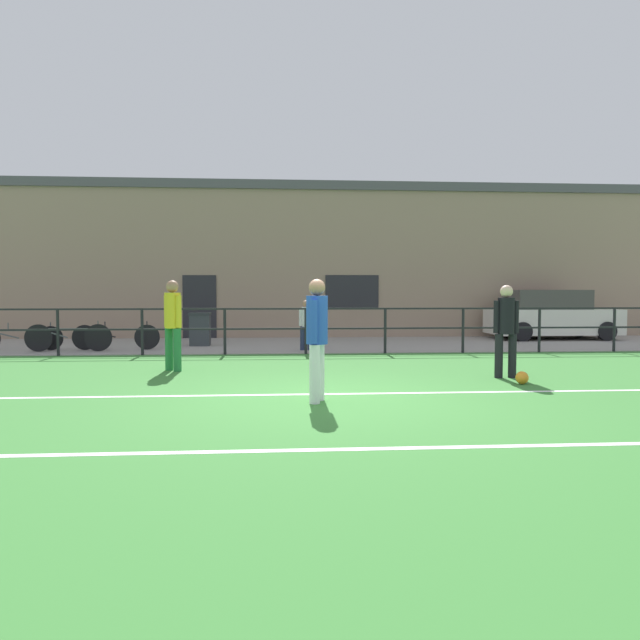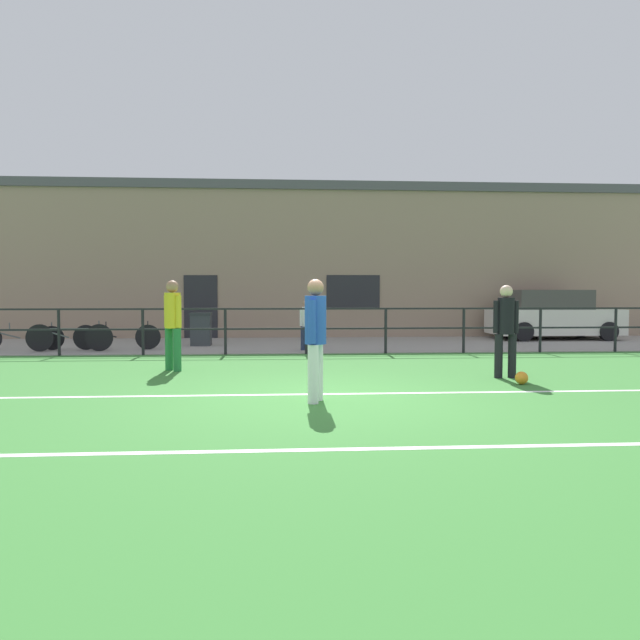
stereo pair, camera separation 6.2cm
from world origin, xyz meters
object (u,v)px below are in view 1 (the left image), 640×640
player_striker (317,332)px  player_winger (173,320)px  bicycle_parked_2 (19,338)px  player_goalkeeper (506,325)px  spectator_child (306,322)px  bicycle_parked_1 (116,337)px  bicycle_parked_0 (68,337)px  trash_bin_0 (200,329)px  soccer_ball_match (522,378)px  parked_car_red (551,316)px

player_striker → player_winger: size_ratio=0.97×
player_striker → bicycle_parked_2: player_striker is taller
player_goalkeeper → spectator_child: (-3.37, 4.99, -0.18)m
spectator_child → player_winger: bearing=51.6°
bicycle_parked_1 → player_winger: bearing=-61.4°
player_striker → bicycle_parked_0: bearing=-121.8°
player_goalkeeper → trash_bin_0: bearing=-44.5°
player_striker → player_winger: player_winger is taller
player_goalkeeper → bicycle_parked_0: player_goalkeeper is taller
player_striker → soccer_ball_match: 3.87m
player_striker → parked_car_red: player_striker is taller
player_winger → bicycle_parked_2: player_winger is taller
player_winger → bicycle_parked_0: (-3.32, 3.72, -0.62)m
spectator_child → bicycle_parked_0: (-6.10, 0.09, -0.38)m
spectator_child → parked_car_red: bearing=-160.5°
player_winger → bicycle_parked_1: 4.69m
soccer_ball_match → spectator_child: size_ratio=0.16×
bicycle_parked_2 → parked_car_red: bearing=9.4°
player_striker → spectator_child: (0.17, 7.02, -0.22)m
spectator_child → trash_bin_0: 3.31m
player_striker → player_winger: 4.27m
player_winger → parked_car_red: bearing=-105.4°
parked_car_red → bicycle_parked_1: parked_car_red is taller
bicycle_parked_0 → bicycle_parked_2: (-1.37, 0.36, -0.03)m
player_striker → spectator_child: player_striker is taller
player_winger → player_goalkeeper: bearing=-149.4°
bicycle_parked_2 → trash_bin_0: 4.65m
spectator_child → player_striker: bearing=87.6°
spectator_child → bicycle_parked_1: 5.04m
player_goalkeeper → spectator_child: player_goalkeeper is taller
player_striker → spectator_child: 7.02m
player_winger → bicycle_parked_1: (-2.23, 4.08, -0.64)m
player_winger → bicycle_parked_1: player_winger is taller
soccer_ball_match → bicycle_parked_2: 12.47m
player_goalkeeper → trash_bin_0: 9.06m
trash_bin_0 → bicycle_parked_2: bearing=-166.9°
player_goalkeeper → player_winger: 6.29m
player_goalkeeper → parked_car_red: player_goalkeeper is taller
spectator_child → trash_bin_0: bearing=-28.0°
parked_car_red → bicycle_parked_0: parked_car_red is taller
player_goalkeeper → bicycle_parked_2: size_ratio=0.75×
player_winger → soccer_ball_match: player_winger is taller
bicycle_parked_1 → parked_car_red: bearing=11.2°
player_goalkeeper → parked_car_red: 9.32m
player_goalkeeper → player_striker: (-3.54, -2.03, 0.03)m
soccer_ball_match → spectator_child: 6.66m
spectator_child → trash_bin_0: spectator_child is taller
bicycle_parked_2 → trash_bin_0: size_ratio=2.36×
player_winger → parked_car_red: player_winger is taller
player_striker → trash_bin_0: size_ratio=1.83×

